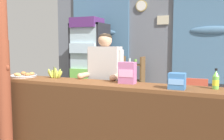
% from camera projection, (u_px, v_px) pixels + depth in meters
% --- Properties ---
extents(ground_plane, '(7.92, 7.92, 0.00)m').
position_uv_depth(ground_plane, '(115.00, 135.00, 3.72)').
color(ground_plane, '#665B51').
extents(back_wall_curtained, '(4.65, 0.22, 2.90)m').
position_uv_depth(back_wall_curtained, '(150.00, 39.00, 5.27)').
color(back_wall_curtained, slate).
rests_on(back_wall_curtained, ground).
extents(stall_counter, '(3.18, 0.44, 0.91)m').
position_uv_depth(stall_counter, '(86.00, 112.00, 2.97)').
color(stall_counter, brown).
rests_on(stall_counter, ground).
extents(timber_post, '(0.20, 0.18, 2.85)m').
position_uv_depth(timber_post, '(2.00, 45.00, 3.08)').
color(timber_post, brown).
rests_on(timber_post, ground).
extents(drink_fridge, '(0.69, 0.66, 1.92)m').
position_uv_depth(drink_fridge, '(89.00, 60.00, 5.24)').
color(drink_fridge, '#232328').
rests_on(drink_fridge, ground).
extents(bottle_shelf_rack, '(0.48, 0.28, 1.13)m').
position_uv_depth(bottle_shelf_rack, '(132.00, 82.00, 5.17)').
color(bottle_shelf_rack, brown).
rests_on(bottle_shelf_rack, ground).
extents(plastic_lawn_chair, '(0.45, 0.45, 0.86)m').
position_uv_depth(plastic_lawn_chair, '(193.00, 100.00, 3.87)').
color(plastic_lawn_chair, '#E5563D').
rests_on(plastic_lawn_chair, ground).
extents(shopkeeper, '(0.55, 0.42, 1.52)m').
position_uv_depth(shopkeeper, '(105.00, 74.00, 3.42)').
color(shopkeeper, '#28282D').
rests_on(shopkeeper, ground).
extents(soda_bottle_lime_soda, '(0.07, 0.07, 0.21)m').
position_uv_depth(soda_bottle_lime_soda, '(216.00, 80.00, 2.52)').
color(soda_bottle_lime_soda, '#75C64C').
rests_on(soda_bottle_lime_soda, stall_counter).
extents(snack_box_wafer, '(0.19, 0.12, 0.25)m').
position_uv_depth(snack_box_wafer, '(127.00, 73.00, 2.88)').
color(snack_box_wafer, '#B76699').
rests_on(snack_box_wafer, stall_counter).
extents(snack_box_biscuit, '(0.17, 0.14, 0.17)m').
position_uv_depth(snack_box_biscuit, '(177.00, 81.00, 2.51)').
color(snack_box_biscuit, '#3D75B7').
rests_on(snack_box_biscuit, stall_counter).
extents(pastry_tray, '(0.37, 0.37, 0.07)m').
position_uv_depth(pastry_tray, '(23.00, 75.00, 3.49)').
color(pastry_tray, '#BCBCC1').
rests_on(pastry_tray, stall_counter).
extents(banana_bunch, '(0.27, 0.06, 0.16)m').
position_uv_depth(banana_bunch, '(55.00, 74.00, 3.36)').
color(banana_bunch, '#B7C647').
rests_on(banana_bunch, stall_counter).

